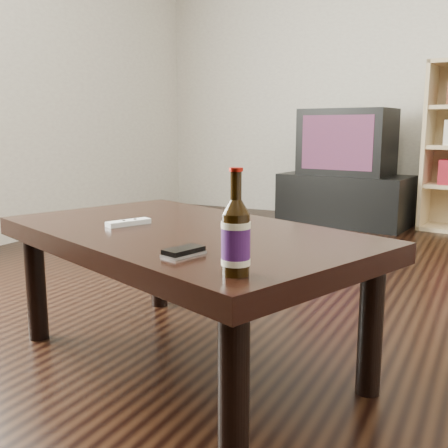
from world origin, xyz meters
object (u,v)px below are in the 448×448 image
at_px(tv_stand, 345,199).
at_px(beer_bottle, 236,238).
at_px(coffee_table, 183,247).
at_px(phone, 184,252).
at_px(remote, 128,223).
at_px(tv, 347,142).

xyz_separation_m(tv_stand, beer_bottle, (0.60, -3.32, 0.35)).
relative_size(coffee_table, phone, 11.45).
height_order(tv_stand, remote, remote).
distance_m(coffee_table, remote, 0.21).
height_order(tv, remote, tv).
bearing_deg(tv, remote, -82.98).
xyz_separation_m(tv, remote, (0.00, -2.93, -0.20)).
bearing_deg(tv_stand, remote, -82.98).
xyz_separation_m(tv_stand, coffee_table, (0.20, -2.90, 0.20)).
bearing_deg(tv, phone, -75.95).
height_order(coffee_table, beer_bottle, beer_bottle).
bearing_deg(tv_stand, tv, -90.00).
xyz_separation_m(coffee_table, remote, (-0.20, -0.03, 0.07)).
height_order(coffee_table, remote, remote).
xyz_separation_m(tv_stand, remote, (0.00, -2.94, 0.28)).
height_order(tv_stand, beer_bottle, beer_bottle).
distance_m(tv_stand, remote, 2.95).
relative_size(tv, remote, 4.78).
height_order(tv_stand, tv, tv).
height_order(tv, coffee_table, tv).
relative_size(beer_bottle, phone, 1.94).
relative_size(tv, coffee_table, 0.53).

